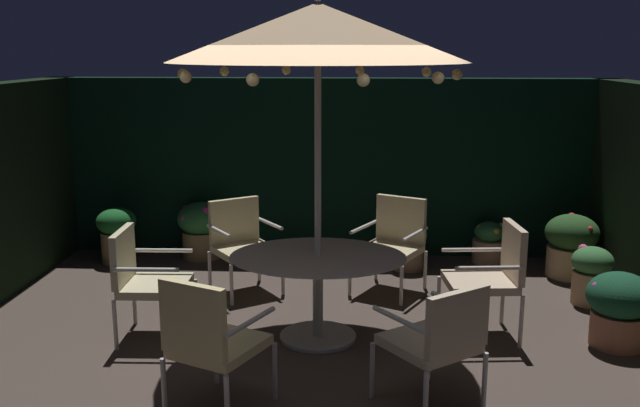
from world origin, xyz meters
TOP-DOWN VIEW (x-y plane):
  - ground_plane at (0.00, 0.00)m, footprint 6.84×6.40m
  - hedge_backdrop_rear at (0.00, 3.05)m, footprint 6.84×0.30m
  - patio_dining_table at (0.06, 0.31)m, footprint 1.51×1.23m
  - patio_umbrella at (0.06, 0.31)m, footprint 2.43×2.43m
  - patio_chair_north at (0.97, -0.89)m, footprint 0.81×0.82m
  - patio_chair_northeast at (1.56, 0.45)m, footprint 0.68×0.63m
  - patio_chair_east at (0.76, 1.65)m, footprint 0.82×0.83m
  - patio_chair_southeast at (-0.81, 1.53)m, footprint 0.81×0.80m
  - patio_chair_south at (-1.44, 0.25)m, footprint 0.62×0.62m
  - patio_chair_southwest at (-0.58, -1.06)m, footprint 0.76×0.79m
  - potted_plant_right_near at (2.74, 2.20)m, footprint 0.58×0.58m
  - potted_plant_left_far at (-1.49, 2.66)m, footprint 0.56×0.56m
  - potted_plant_back_center at (2.61, 0.31)m, footprint 0.56×0.56m
  - potted_plant_back_right at (0.96, 2.35)m, footprint 0.43×0.43m
  - potted_plant_back_left at (-2.44, 2.40)m, footprint 0.46×0.46m
  - potted_plant_left_near at (2.70, 1.33)m, footprint 0.40×0.40m
  - potted_plant_front_corner at (1.93, 2.67)m, footprint 0.38×0.38m

SIDE VIEW (x-z plane):
  - ground_plane at x=0.00m, z-range -0.02..0.00m
  - potted_plant_front_corner at x=1.93m, z-range 0.00..0.49m
  - potted_plant_back_right at x=0.96m, z-range 0.03..0.59m
  - potted_plant_left_near at x=2.70m, z-range 0.02..0.60m
  - potted_plant_back_center at x=2.61m, z-range 0.03..0.67m
  - potted_plant_back_left at x=-2.44m, z-range 0.03..0.69m
  - potted_plant_right_near at x=2.74m, z-range 0.02..0.72m
  - potted_plant_left_far at x=-1.49m, z-range 0.03..0.71m
  - patio_chair_east at x=0.76m, z-range 0.06..1.02m
  - patio_chair_north at x=0.97m, z-range 0.08..1.00m
  - patio_chair_southeast at x=-0.81m, z-range 0.07..1.02m
  - patio_chair_south at x=-1.44m, z-range 0.08..1.04m
  - patio_chair_southwest at x=-0.58m, z-range 0.07..1.07m
  - patio_dining_table at x=0.06m, z-range 0.20..0.96m
  - patio_chair_northeast at x=1.56m, z-range 0.08..1.09m
  - hedge_backdrop_rear at x=0.00m, z-range 0.00..2.13m
  - patio_umbrella at x=0.06m, z-range 1.14..4.05m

